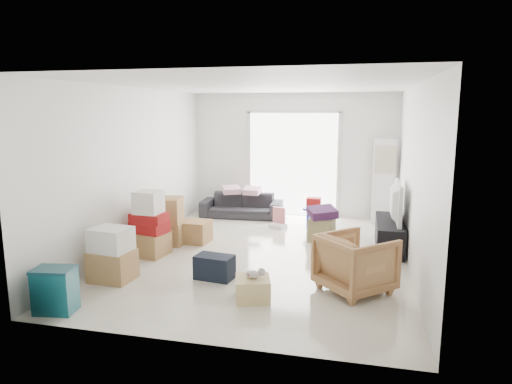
{
  "coord_description": "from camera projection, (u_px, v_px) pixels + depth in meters",
  "views": [
    {
      "loc": [
        1.52,
        -7.01,
        2.32
      ],
      "look_at": [
        -0.19,
        0.2,
        0.99
      ],
      "focal_mm": 32.0,
      "sensor_mm": 36.0,
      "label": 1
    }
  ],
  "objects": [
    {
      "name": "room_shell",
      "position": [
        264.0,
        173.0,
        7.23
      ],
      "size": [
        4.98,
        6.48,
        3.18
      ],
      "color": "beige",
      "rests_on": "ground"
    },
    {
      "name": "sliding_door",
      "position": [
        293.0,
        160.0,
        10.1
      ],
      "size": [
        2.1,
        0.04,
        2.33
      ],
      "color": "white",
      "rests_on": "room_shell"
    },
    {
      "name": "ac_tower",
      "position": [
        384.0,
        182.0,
        9.41
      ],
      "size": [
        0.45,
        0.3,
        1.75
      ],
      "primitive_type": "cube",
      "color": "white",
      "rests_on": "room_shell"
    },
    {
      "name": "tv_console",
      "position": [
        389.0,
        234.0,
        7.75
      ],
      "size": [
        0.44,
        1.46,
        0.49
      ],
      "primitive_type": "cube",
      "color": "black",
      "rests_on": "room_shell"
    },
    {
      "name": "television",
      "position": [
        390.0,
        216.0,
        7.69
      ],
      "size": [
        0.65,
        1.13,
        0.15
      ],
      "primitive_type": "imported",
      "rotation": [
        0.0,
        0.0,
        1.57
      ],
      "color": "black",
      "rests_on": "tv_console"
    },
    {
      "name": "sofa",
      "position": [
        242.0,
        201.0,
        10.04
      ],
      "size": [
        1.8,
        0.6,
        0.69
      ],
      "primitive_type": "imported",
      "rotation": [
        0.0,
        0.0,
        0.05
      ],
      "color": "#29292E",
      "rests_on": "room_shell"
    },
    {
      "name": "pillow_left",
      "position": [
        231.0,
        183.0,
        9.98
      ],
      "size": [
        0.47,
        0.43,
        0.12
      ],
      "primitive_type": "cube",
      "rotation": [
        0.0,
        0.0,
        0.48
      ],
      "color": "#CB94A8",
      "rests_on": "sofa"
    },
    {
      "name": "pillow_right",
      "position": [
        252.0,
        184.0,
        9.88
      ],
      "size": [
        0.35,
        0.29,
        0.11
      ],
      "primitive_type": "cube",
      "rotation": [
        0.0,
        0.0,
        -0.09
      ],
      "color": "#CB94A8",
      "rests_on": "sofa"
    },
    {
      "name": "armchair",
      "position": [
        356.0,
        260.0,
        5.87
      ],
      "size": [
        1.11,
        1.11,
        0.83
      ],
      "primitive_type": "imported",
      "rotation": [
        0.0,
        0.0,
        2.33
      ],
      "color": "tan",
      "rests_on": "room_shell"
    },
    {
      "name": "storage_bins",
      "position": [
        55.0,
        290.0,
        5.28
      ],
      "size": [
        0.5,
        0.39,
        0.53
      ],
      "rotation": [
        0.0,
        0.0,
        0.15
      ],
      "color": "#0F4D58",
      "rests_on": "room_shell"
    },
    {
      "name": "box_stack_a",
      "position": [
        112.0,
        255.0,
        6.27
      ],
      "size": [
        0.58,
        0.5,
        0.75
      ],
      "rotation": [
        0.0,
        0.0,
        -0.06
      ],
      "color": "#A87B4C",
      "rests_on": "room_shell"
    },
    {
      "name": "box_stack_b",
      "position": [
        149.0,
        228.0,
        7.35
      ],
      "size": [
        0.63,
        0.58,
        1.06
      ],
      "rotation": [
        0.0,
        0.0,
        -0.12
      ],
      "color": "#A87B4C",
      "rests_on": "room_shell"
    },
    {
      "name": "box_stack_c",
      "position": [
        168.0,
        222.0,
        7.98
      ],
      "size": [
        0.58,
        0.53,
        0.83
      ],
      "rotation": [
        0.0,
        0.0,
        0.12
      ],
      "color": "#A87B4C",
      "rests_on": "room_shell"
    },
    {
      "name": "loose_box",
      "position": [
        196.0,
        232.0,
        8.12
      ],
      "size": [
        0.49,
        0.49,
        0.39
      ],
      "primitive_type": "cube",
      "rotation": [
        0.0,
        0.0,
        -0.07
      ],
      "color": "#A87B4C",
      "rests_on": "room_shell"
    },
    {
      "name": "duffel_bag",
      "position": [
        214.0,
        267.0,
        6.36
      ],
      "size": [
        0.56,
        0.38,
        0.33
      ],
      "primitive_type": "cube",
      "rotation": [
        0.0,
        0.0,
        -0.14
      ],
      "color": "black",
      "rests_on": "room_shell"
    },
    {
      "name": "ottoman",
      "position": [
        322.0,
        230.0,
        8.2
      ],
      "size": [
        0.49,
        0.49,
        0.42
      ],
      "primitive_type": "cube",
      "rotation": [
        0.0,
        0.0,
        -0.18
      ],
      "color": "olive",
      "rests_on": "room_shell"
    },
    {
      "name": "blanket",
      "position": [
        322.0,
        214.0,
        8.15
      ],
      "size": [
        0.6,
        0.6,
        0.14
      ],
      "primitive_type": "cube",
      "rotation": [
        0.0,
        0.0,
        0.39
      ],
      "color": "#3E1C46",
      "rests_on": "ottoman"
    },
    {
      "name": "kids_table",
      "position": [
        314.0,
        206.0,
        9.21
      ],
      "size": [
        0.45,
        0.45,
        0.58
      ],
      "rotation": [
        0.0,
        0.0,
        -0.34
      ],
      "color": "#1E28C2",
      "rests_on": "room_shell"
    },
    {
      "name": "toy_walker",
      "position": [
        278.0,
        222.0,
        9.18
      ],
      "size": [
        0.37,
        0.35,
        0.4
      ],
      "rotation": [
        0.0,
        0.0,
        -0.38
      ],
      "color": "silver",
      "rests_on": "room_shell"
    },
    {
      "name": "wood_crate",
      "position": [
        253.0,
        289.0,
        5.65
      ],
      "size": [
        0.52,
        0.52,
        0.28
      ],
      "primitive_type": "cube",
      "rotation": [
        0.0,
        0.0,
        0.28
      ],
      "color": "#D5BC7B",
      "rests_on": "room_shell"
    },
    {
      "name": "plush_bunny",
      "position": [
        255.0,
        274.0,
        5.62
      ],
      "size": [
        0.25,
        0.14,
        0.12
      ],
      "rotation": [
        0.0,
        0.0,
        0.23
      ],
      "color": "#B2ADA8",
      "rests_on": "wood_crate"
    }
  ]
}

